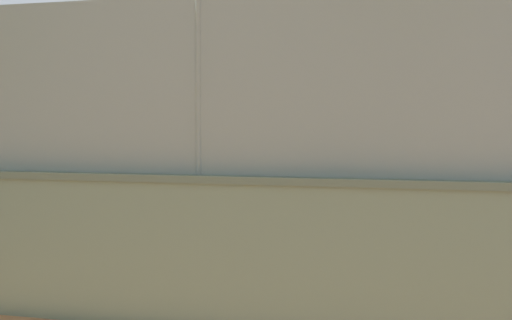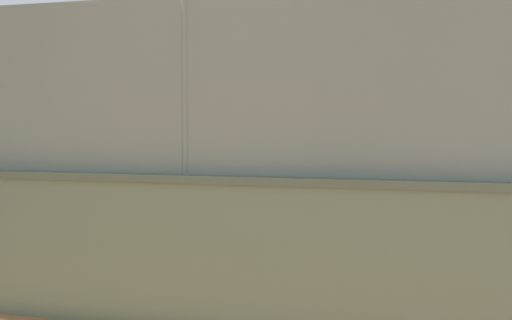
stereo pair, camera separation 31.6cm
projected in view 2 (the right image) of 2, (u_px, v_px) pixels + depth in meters
The scene contains 6 objects.
ground_plane at pixel (343, 198), 19.30m from camera, with size 260.00×260.00×0.00m, color #A36B42.
perimeter_wall at pixel (342, 259), 6.70m from camera, with size 24.44×1.15×1.68m.
fence_panel_on_wall at pixel (343, 83), 6.59m from camera, with size 24.01×0.81×1.93m.
player_near_wall_returning at pixel (360, 161), 20.60m from camera, with size 0.76×1.28×1.68m.
player_at_service_line at pixel (129, 177), 15.67m from camera, with size 0.84×0.70×1.56m.
sports_ball at pixel (389, 149), 19.21m from camera, with size 0.13×0.13×0.13m, color yellow.
Camera 2 is at (-2.17, 19.25, 2.26)m, focal length 45.85 mm.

